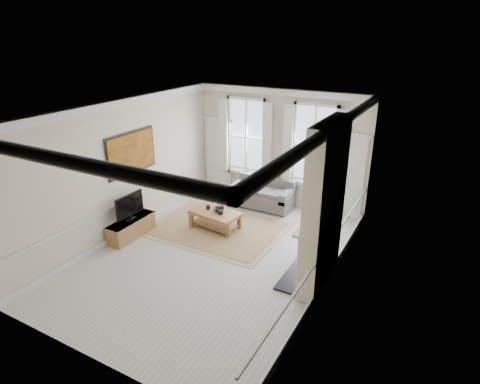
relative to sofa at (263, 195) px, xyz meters
The scene contains 23 objects.
floor 3.14m from the sofa, 85.32° to the right, with size 7.20×7.20×0.00m, color #B7B5AD.
ceiling 4.36m from the sofa, 85.32° to the right, with size 7.20×7.20×0.00m, color white.
back_wall 1.45m from the sofa, 62.62° to the left, with size 5.20×5.20×0.00m, color beige.
left_wall 4.12m from the sofa, 127.03° to the right, with size 7.20×7.20×0.00m, color beige.
right_wall 4.43m from the sofa, 47.45° to the right, with size 7.20×7.20×0.00m, color beige.
window_left 1.79m from the sofa, 151.00° to the left, with size 1.26×0.20×2.20m, color #B2BCC6, non-canonical shape.
window_right 2.07m from the sofa, 18.68° to the left, with size 1.26×0.20×2.20m, color #B2BCC6, non-canonical shape.
door_left 2.02m from the sofa, 165.90° to the left, with size 0.90×0.08×2.30m, color silver.
door_right 2.48m from the sofa, 11.07° to the left, with size 0.90×0.08×2.30m, color silver.
painting 4.01m from the sofa, 129.38° to the right, with size 0.05×1.66×1.06m, color #AA771D.
chimney_breast 4.18m from the sofa, 47.35° to the right, with size 0.35×1.70×3.38m, color beige.
hearth 3.69m from the sofa, 52.23° to the right, with size 0.55×1.50×0.05m, color black.
fireplace 3.82m from the sofa, 49.85° to the right, with size 0.21×1.45×1.33m.
mirror 4.17m from the sofa, 49.73° to the right, with size 0.06×1.26×1.06m, color gold.
sofa is the anchor object (origin of this frame).
side_table 1.27m from the sofa, 144.67° to the right, with size 0.44×0.44×0.50m.
rug 2.00m from the sofa, 103.80° to the right, with size 3.50×2.60×0.02m, color tan.
coffee_table 1.97m from the sofa, 103.80° to the right, with size 1.37×0.90×0.48m.
ceramic_pot_a 2.01m from the sofa, 111.12° to the right, with size 0.11×0.11×0.11m, color black.
ceramic_pot_b 1.99m from the sofa, 97.83° to the right, with size 0.13×0.13×0.09m, color black.
bowl 1.87m from the sofa, 103.03° to the right, with size 0.29×0.29×0.07m, color black.
tv_stand 3.92m from the sofa, 122.17° to the right, with size 0.43×1.35×0.48m, color olive.
tv 3.94m from the sofa, 121.89° to the right, with size 0.08×0.90×0.68m.
Camera 1 is at (4.38, -6.81, 4.88)m, focal length 30.00 mm.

